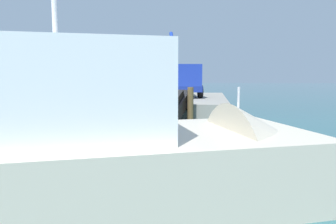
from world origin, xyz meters
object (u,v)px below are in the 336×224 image
at_px(crane_truck, 182,81).
at_px(dock_worker, 142,87).
at_px(moored_yacht, 150,172).
at_px(salvaged_car, 164,112).

distance_m(crane_truck, dock_worker, 3.42).
xyz_separation_m(crane_truck, dock_worker, (1.59, -2.99, -0.43)).
bearing_deg(moored_yacht, crane_truck, -177.05).
relative_size(dock_worker, salvaged_car, 0.38).
bearing_deg(dock_worker, moored_yacht, 13.09).
relative_size(crane_truck, moored_yacht, 0.73).
distance_m(crane_truck, salvaged_car, 8.15).
xyz_separation_m(dock_worker, salvaged_car, (6.40, 2.70, -1.20)).
bearing_deg(salvaged_car, dock_worker, -157.13).
bearing_deg(salvaged_car, crane_truck, 177.88).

